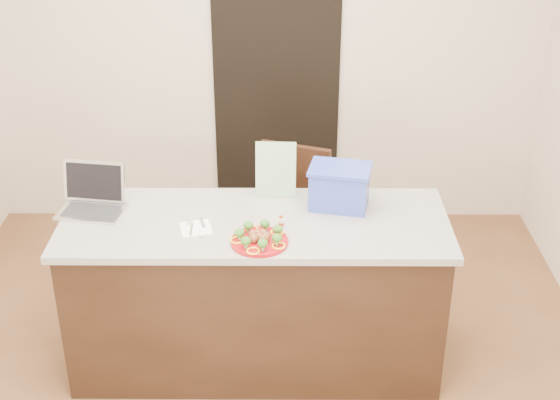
{
  "coord_description": "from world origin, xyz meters",
  "views": [
    {
      "loc": [
        0.15,
        -3.34,
        2.93
      ],
      "look_at": [
        0.13,
        0.2,
        1.07
      ],
      "focal_mm": 50.0,
      "sensor_mm": 36.0,
      "label": 1
    }
  ],
  "objects_px": {
    "chair": "(295,217)",
    "plate": "(260,241)",
    "blue_box": "(340,187)",
    "island": "(256,292)",
    "napkin": "(196,228)",
    "yogurt_bottle": "(281,223)",
    "laptop": "(93,197)"
  },
  "relations": [
    {
      "from": "island",
      "to": "blue_box",
      "type": "relative_size",
      "value": 5.61
    },
    {
      "from": "yogurt_bottle",
      "to": "laptop",
      "type": "distance_m",
      "value": 1.04
    },
    {
      "from": "island",
      "to": "plate",
      "type": "xyz_separation_m",
      "value": [
        0.03,
        -0.23,
        0.47
      ]
    },
    {
      "from": "island",
      "to": "laptop",
      "type": "distance_m",
      "value": 1.03
    },
    {
      "from": "island",
      "to": "napkin",
      "type": "distance_m",
      "value": 0.56
    },
    {
      "from": "laptop",
      "to": "island",
      "type": "bearing_deg",
      "value": -0.42
    },
    {
      "from": "napkin",
      "to": "laptop",
      "type": "bearing_deg",
      "value": 158.38
    },
    {
      "from": "island",
      "to": "napkin",
      "type": "bearing_deg",
      "value": -163.47
    },
    {
      "from": "napkin",
      "to": "blue_box",
      "type": "height_order",
      "value": "blue_box"
    },
    {
      "from": "plate",
      "to": "napkin",
      "type": "bearing_deg",
      "value": 156.97
    },
    {
      "from": "plate",
      "to": "laptop",
      "type": "height_order",
      "value": "laptop"
    },
    {
      "from": "plate",
      "to": "blue_box",
      "type": "distance_m",
      "value": 0.59
    },
    {
      "from": "napkin",
      "to": "chair",
      "type": "bearing_deg",
      "value": 55.04
    },
    {
      "from": "island",
      "to": "yogurt_bottle",
      "type": "bearing_deg",
      "value": -26.58
    },
    {
      "from": "blue_box",
      "to": "chair",
      "type": "distance_m",
      "value": 0.72
    },
    {
      "from": "laptop",
      "to": "chair",
      "type": "xyz_separation_m",
      "value": [
        1.11,
        0.53,
        -0.41
      ]
    },
    {
      "from": "island",
      "to": "yogurt_bottle",
      "type": "distance_m",
      "value": 0.51
    },
    {
      "from": "island",
      "to": "laptop",
      "type": "bearing_deg",
      "value": 171.02
    },
    {
      "from": "chair",
      "to": "island",
      "type": "bearing_deg",
      "value": -88.47
    },
    {
      "from": "laptop",
      "to": "blue_box",
      "type": "bearing_deg",
      "value": 9.71
    },
    {
      "from": "napkin",
      "to": "blue_box",
      "type": "relative_size",
      "value": 0.42
    },
    {
      "from": "plate",
      "to": "yogurt_bottle",
      "type": "height_order",
      "value": "yogurt_bottle"
    },
    {
      "from": "yogurt_bottle",
      "to": "chair",
      "type": "height_order",
      "value": "chair"
    },
    {
      "from": "blue_box",
      "to": "chair",
      "type": "height_order",
      "value": "blue_box"
    },
    {
      "from": "napkin",
      "to": "yogurt_bottle",
      "type": "bearing_deg",
      "value": 2.56
    },
    {
      "from": "chair",
      "to": "plate",
      "type": "bearing_deg",
      "value": -81.88
    },
    {
      "from": "chair",
      "to": "yogurt_bottle",
      "type": "bearing_deg",
      "value": -76.39
    },
    {
      "from": "plate",
      "to": "blue_box",
      "type": "height_order",
      "value": "blue_box"
    },
    {
      "from": "plate",
      "to": "chair",
      "type": "relative_size",
      "value": 0.29
    },
    {
      "from": "yogurt_bottle",
      "to": "laptop",
      "type": "bearing_deg",
      "value": 168.41
    },
    {
      "from": "napkin",
      "to": "yogurt_bottle",
      "type": "relative_size",
      "value": 2.38
    },
    {
      "from": "plate",
      "to": "napkin",
      "type": "distance_m",
      "value": 0.36
    }
  ]
}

